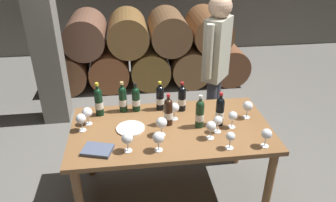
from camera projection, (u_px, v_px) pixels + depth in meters
The scene contains 27 objects.
ground_plane at pixel (171, 194), 3.12m from camera, with size 14.00×14.00×0.00m, color #66635E.
barrel_stack at pixel (149, 50), 5.13m from camera, with size 3.12×0.90×1.15m.
stone_pillar at pixel (42, 21), 3.75m from camera, with size 0.32×0.32×2.60m, color slate.
dining_table at pixel (171, 136), 2.80m from camera, with size 1.70×0.90×0.76m.
wine_bottle_0 at pixel (160, 97), 2.97m from camera, with size 0.07×0.07×0.28m.
wine_bottle_1 at pixel (136, 99), 2.96m from camera, with size 0.07×0.07×0.28m.
wine_bottle_2 at pixel (168, 112), 2.74m from camera, with size 0.07×0.07×0.29m.
wine_bottle_3 at pixel (200, 113), 2.71m from camera, with size 0.07×0.07×0.30m.
wine_bottle_4 at pixel (123, 99), 2.94m from camera, with size 0.07×0.07×0.30m.
wine_bottle_5 at pixel (99, 101), 2.88m from camera, with size 0.07×0.07×0.32m.
wine_bottle_6 at pixel (220, 111), 2.74m from camera, with size 0.07×0.07×0.31m.
wine_bottle_7 at pixel (182, 98), 2.96m from camera, with size 0.07×0.07×0.29m.
wine_glass_0 at pixel (87, 113), 2.75m from camera, with size 0.09×0.09×0.16m.
wine_glass_1 at pixel (161, 123), 2.60m from camera, with size 0.09×0.09×0.17m.
wine_glass_2 at pixel (233, 116), 2.71m from camera, with size 0.08×0.08×0.15m.
wine_glass_3 at pixel (231, 137), 2.45m from camera, with size 0.07×0.07×0.15m.
wine_glass_4 at pixel (158, 138), 2.42m from camera, with size 0.09×0.09×0.16m.
wine_glass_5 at pixel (127, 139), 2.41m from camera, with size 0.09×0.09×0.16m.
wine_glass_6 at pixel (174, 108), 2.82m from camera, with size 0.09×0.09×0.16m.
wine_glass_7 at pixel (218, 121), 2.65m from camera, with size 0.08×0.08×0.15m.
wine_glass_8 at pixel (248, 106), 2.84m from camera, with size 0.09×0.09×0.16m.
wine_glass_9 at pixel (267, 134), 2.47m from camera, with size 0.08×0.08×0.16m.
wine_glass_10 at pixel (211, 127), 2.56m from camera, with size 0.08×0.08×0.16m.
wine_glass_11 at pixel (81, 119), 2.66m from camera, with size 0.09×0.09×0.16m.
tasting_notebook at pixel (98, 150), 2.45m from camera, with size 0.22×0.16×0.03m, color #4C5670.
serving_plate at pixel (131, 128), 2.73m from camera, with size 0.24×0.24×0.01m, color white.
sommelier_presenting at pixel (216, 61), 3.34m from camera, with size 0.34×0.41×1.72m.
Camera 1 is at (-0.32, -2.29, 2.27)m, focal length 34.55 mm.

